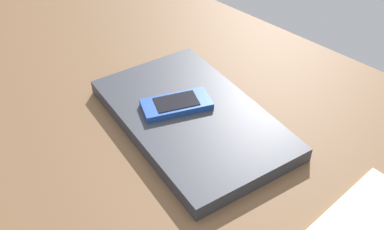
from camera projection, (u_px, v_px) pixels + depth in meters
The scene contains 3 objects.
desk_surface at pixel (147, 117), 81.53cm from camera, with size 120.00×80.00×3.00cm, color brown.
laptop_closed at pixel (192, 118), 76.90cm from camera, with size 34.37×21.05×2.55cm, color #33353D.
cell_phone_on_laptop at pixel (176, 104), 76.81cm from camera, with size 9.83×12.57×1.25cm.
Camera 1 is at (49.52, -38.71, 54.03)cm, focal length 43.24 mm.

